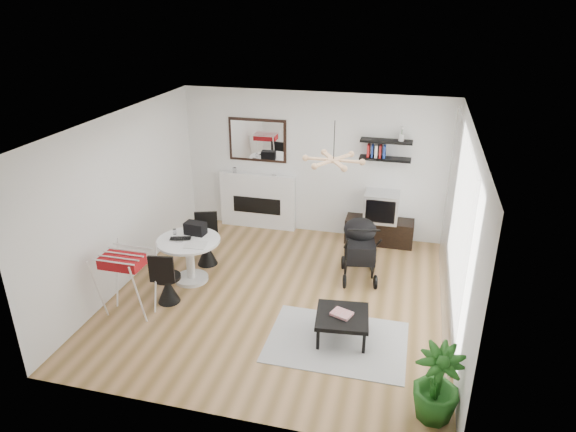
% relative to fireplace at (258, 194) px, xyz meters
% --- Properties ---
extents(floor, '(5.00, 5.00, 0.00)m').
position_rel_fireplace_xyz_m(floor, '(1.10, -2.42, -0.69)').
color(floor, brown).
rests_on(floor, ground).
extents(ceiling, '(5.00, 5.00, 0.00)m').
position_rel_fireplace_xyz_m(ceiling, '(1.10, -2.42, 2.01)').
color(ceiling, white).
rests_on(ceiling, wall_back).
extents(wall_back, '(5.00, 0.00, 5.00)m').
position_rel_fireplace_xyz_m(wall_back, '(1.10, 0.08, 0.66)').
color(wall_back, white).
rests_on(wall_back, floor).
extents(wall_left, '(0.00, 5.00, 5.00)m').
position_rel_fireplace_xyz_m(wall_left, '(-1.40, -2.42, 0.66)').
color(wall_left, white).
rests_on(wall_left, floor).
extents(wall_right, '(0.00, 5.00, 5.00)m').
position_rel_fireplace_xyz_m(wall_right, '(3.60, -2.42, 0.66)').
color(wall_right, white).
rests_on(wall_right, floor).
extents(sheer_curtain, '(0.04, 3.60, 2.60)m').
position_rel_fireplace_xyz_m(sheer_curtain, '(3.50, -2.22, 0.66)').
color(sheer_curtain, white).
rests_on(sheer_curtain, wall_right).
extents(fireplace, '(1.50, 0.17, 2.16)m').
position_rel_fireplace_xyz_m(fireplace, '(0.00, 0.00, 0.00)').
color(fireplace, white).
rests_on(fireplace, floor).
extents(shelf_lower, '(0.90, 0.25, 0.04)m').
position_rel_fireplace_xyz_m(shelf_lower, '(2.39, -0.05, 0.91)').
color(shelf_lower, black).
rests_on(shelf_lower, wall_back).
extents(shelf_upper, '(0.90, 0.25, 0.04)m').
position_rel_fireplace_xyz_m(shelf_upper, '(2.39, -0.05, 1.23)').
color(shelf_upper, black).
rests_on(shelf_upper, wall_back).
extents(pendant_lamp, '(0.90, 0.90, 0.10)m').
position_rel_fireplace_xyz_m(pendant_lamp, '(1.80, -2.12, 1.46)').
color(pendant_lamp, tan).
rests_on(pendant_lamp, ceiling).
extents(tv_console, '(1.24, 0.43, 0.46)m').
position_rel_fireplace_xyz_m(tv_console, '(2.39, -0.15, -0.45)').
color(tv_console, black).
rests_on(tv_console, floor).
extents(crt_tv, '(0.61, 0.53, 0.53)m').
position_rel_fireplace_xyz_m(crt_tv, '(2.40, -0.15, 0.05)').
color(crt_tv, silver).
rests_on(crt_tv, tv_console).
extents(dining_table, '(1.00, 1.00, 0.73)m').
position_rel_fireplace_xyz_m(dining_table, '(-0.43, -2.29, -0.20)').
color(dining_table, white).
rests_on(dining_table, floor).
extents(laptop, '(0.37, 0.29, 0.03)m').
position_rel_fireplace_xyz_m(laptop, '(-0.54, -2.36, 0.06)').
color(laptop, black).
rests_on(laptop, dining_table).
extents(black_bag, '(0.35, 0.23, 0.20)m').
position_rel_fireplace_xyz_m(black_bag, '(-0.40, -2.06, 0.14)').
color(black_bag, black).
rests_on(black_bag, dining_table).
extents(newspaper, '(0.36, 0.31, 0.01)m').
position_rel_fireplace_xyz_m(newspaper, '(-0.23, -2.44, 0.05)').
color(newspaper, white).
rests_on(newspaper, dining_table).
extents(drinking_glass, '(0.05, 0.05, 0.09)m').
position_rel_fireplace_xyz_m(drinking_glass, '(-0.72, -2.16, 0.09)').
color(drinking_glass, white).
rests_on(drinking_glass, dining_table).
extents(chair_far, '(0.46, 0.47, 0.89)m').
position_rel_fireplace_xyz_m(chair_far, '(-0.39, -1.69, -0.41)').
color(chair_far, black).
rests_on(chair_far, floor).
extents(chair_near, '(0.42, 0.44, 0.86)m').
position_rel_fireplace_xyz_m(chair_near, '(-0.49, -2.97, -0.41)').
color(chair_near, black).
rests_on(chair_near, floor).
extents(drying_rack, '(0.67, 0.63, 1.00)m').
position_rel_fireplace_xyz_m(drying_rack, '(-0.88, -3.39, -0.16)').
color(drying_rack, white).
rests_on(drying_rack, floor).
extents(stroller, '(0.69, 0.94, 1.08)m').
position_rel_fireplace_xyz_m(stroller, '(2.18, -1.48, -0.22)').
color(stroller, black).
rests_on(stroller, floor).
extents(rug, '(1.83, 1.32, 0.01)m').
position_rel_fireplace_xyz_m(rug, '(2.12, -3.31, -0.68)').
color(rug, '#A2A2A2').
rests_on(rug, floor).
extents(coffee_table, '(0.76, 0.76, 0.35)m').
position_rel_fireplace_xyz_m(coffee_table, '(2.16, -3.20, -0.36)').
color(coffee_table, black).
rests_on(coffee_table, rug).
extents(magazines, '(0.32, 0.28, 0.04)m').
position_rel_fireplace_xyz_m(magazines, '(2.16, -3.21, -0.30)').
color(magazines, '#BA2E37').
rests_on(magazines, coffee_table).
extents(potted_plant, '(0.63, 0.63, 0.91)m').
position_rel_fireplace_xyz_m(potted_plant, '(3.35, -4.36, -0.23)').
color(potted_plant, '#1D5618').
rests_on(potted_plant, floor).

